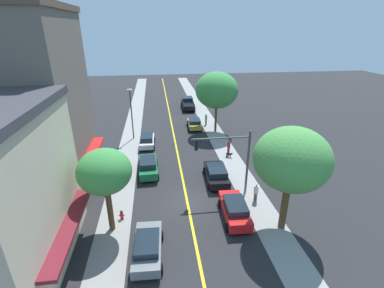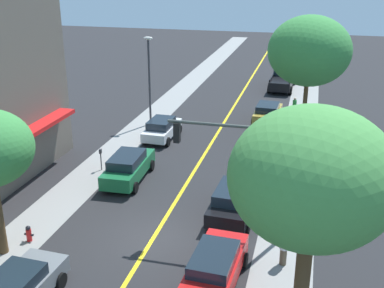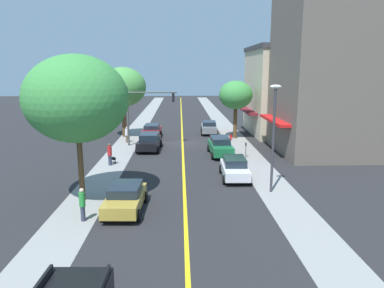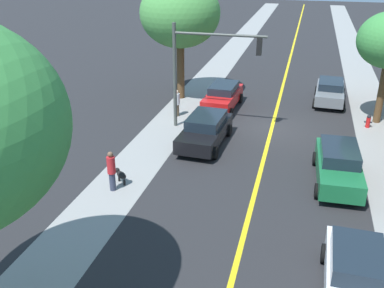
% 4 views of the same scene
% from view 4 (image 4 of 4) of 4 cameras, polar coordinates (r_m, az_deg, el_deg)
% --- Properties ---
extents(ground_plane, '(140.00, 140.00, 0.00)m').
position_cam_4_polar(ground_plane, '(25.46, 10.39, 2.00)').
color(ground_plane, '#262628').
extents(sidewalk_left, '(2.52, 126.00, 0.01)m').
position_cam_4_polar(sidewalk_left, '(25.78, 23.46, 0.60)').
color(sidewalk_left, gray).
rests_on(sidewalk_left, ground).
extents(sidewalk_right, '(2.52, 126.00, 0.01)m').
position_cam_4_polar(sidewalk_right, '(26.47, -2.35, 3.27)').
color(sidewalk_right, gray).
rests_on(sidewalk_right, ground).
extents(road_centerline_stripe, '(0.20, 126.00, 0.00)m').
position_cam_4_polar(road_centerline_stripe, '(25.46, 10.40, 2.00)').
color(road_centerline_stripe, yellow).
rests_on(road_centerline_stripe, ground).
extents(street_tree_left_far, '(5.20, 5.20, 7.88)m').
position_cam_4_polar(street_tree_left_far, '(29.18, -1.58, 16.71)').
color(street_tree_left_far, brown).
rests_on(street_tree_left_far, ground).
extents(fire_hydrant, '(0.44, 0.24, 0.78)m').
position_cam_4_polar(fire_hydrant, '(27.06, 22.10, 2.79)').
color(fire_hydrant, red).
rests_on(fire_hydrant, ground).
extents(traffic_light_mast, '(5.09, 0.32, 5.89)m').
position_cam_4_polar(traffic_light_mast, '(23.91, 1.46, 10.84)').
color(traffic_light_mast, '#474C47').
rests_on(traffic_light_mast, ground).
extents(red_sedan_right_curb, '(2.12, 4.60, 1.57)m').
position_cam_4_polar(red_sedan_right_curb, '(28.09, 4.07, 6.27)').
color(red_sedan_right_curb, red).
rests_on(red_sedan_right_curb, ground).
extents(black_sedan_right_curb, '(2.29, 4.75, 1.56)m').
position_cam_4_polar(black_sedan_right_curb, '(22.77, 1.76, 1.90)').
color(black_sedan_right_curb, black).
rests_on(black_sedan_right_curb, ground).
extents(white_sedan_left_curb, '(2.01, 4.17, 1.49)m').
position_cam_4_polar(white_sedan_left_curb, '(14.13, 20.70, -15.61)').
color(white_sedan_left_curb, silver).
rests_on(white_sedan_left_curb, ground).
extents(green_sedan_left_curb, '(2.11, 4.78, 1.63)m').
position_cam_4_polar(green_sedan_left_curb, '(20.07, 18.64, -2.57)').
color(green_sedan_left_curb, '#196638').
rests_on(green_sedan_left_curb, ground).
extents(grey_sedan_left_curb, '(2.13, 4.49, 1.46)m').
position_cam_4_polar(grey_sedan_left_curb, '(30.64, 17.63, 6.62)').
color(grey_sedan_left_curb, slate).
rests_on(grey_sedan_left_curb, ground).
extents(pedestrian_red_shirt, '(0.35, 0.35, 1.81)m').
position_cam_4_polar(pedestrian_red_shirt, '(18.63, -10.51, -3.38)').
color(pedestrian_red_shirt, '#33384C').
rests_on(pedestrian_red_shirt, ground).
extents(pedestrian_white_shirt, '(0.39, 0.39, 1.66)m').
position_cam_4_polar(pedestrian_white_shirt, '(26.72, -2.01, 5.45)').
color(pedestrian_white_shirt, brown).
rests_on(pedestrian_white_shirt, ground).
extents(small_dog, '(0.75, 0.64, 0.61)m').
position_cam_4_polar(small_dog, '(19.40, -9.33, -3.98)').
color(small_dog, black).
rests_on(small_dog, ground).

